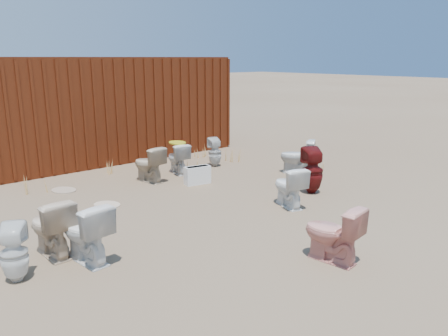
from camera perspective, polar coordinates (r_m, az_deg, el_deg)
ground at (r=7.20m, az=3.08°, el=-5.15°), size 100.00×100.00×0.00m
shipping_container at (r=11.23m, az=-15.40°, el=7.66°), size 6.00×2.40×2.40m
toilet_front_a at (r=5.48m, az=-17.62°, el=-8.03°), size 0.51×0.78×0.75m
toilet_front_pink at (r=5.41m, az=13.97°, el=-8.26°), size 0.49×0.75×0.71m
toilet_front_c at (r=7.22m, az=8.47°, el=-2.41°), size 0.56×0.75×0.68m
toilet_front_maroon at (r=7.99m, az=11.48°, el=-0.33°), size 0.52×0.52×0.83m
toilet_front_e at (r=9.33m, az=9.55°, el=1.48°), size 0.73×0.81×0.72m
toilet_back_a at (r=5.33m, az=-25.74°, el=-9.97°), size 0.40×0.40×0.66m
toilet_back_beige_left at (r=5.80m, az=-21.69°, el=-7.17°), size 0.46×0.75×0.74m
toilet_back_beige_right at (r=8.69m, az=-9.84°, el=0.50°), size 0.51×0.75×0.71m
toilet_back_yellowlid at (r=9.24m, az=-6.07°, el=1.26°), size 0.47×0.69×0.65m
toilet_back_e at (r=9.81m, az=-1.20°, el=2.09°), size 0.37×0.37×0.65m
yellow_lid at (r=9.17m, az=-6.12°, el=3.32°), size 0.33×0.41×0.02m
loose_tank at (r=8.47m, az=-3.50°, el=-0.94°), size 0.53×0.29×0.35m
loose_lid_near at (r=8.57m, az=-20.20°, el=-2.75°), size 0.53×0.60×0.02m
loose_lid_far at (r=7.52m, az=-15.02°, el=-4.68°), size 0.53×0.58×0.02m
weed_clump_a at (r=8.60m, az=-23.52°, el=-2.01°), size 0.36×0.36×0.31m
weed_clump_b at (r=9.28m, az=-4.07°, el=0.23°), size 0.32×0.32×0.29m
weed_clump_c at (r=10.30m, az=1.24°, el=1.73°), size 0.36×0.36×0.31m
weed_clump_d at (r=9.60m, az=-14.43°, el=0.28°), size 0.30×0.30×0.29m
weed_clump_e at (r=10.73m, az=-2.84°, el=2.11°), size 0.34×0.34×0.27m
weed_clump_f at (r=9.50m, az=12.14°, el=0.18°), size 0.28×0.28×0.26m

